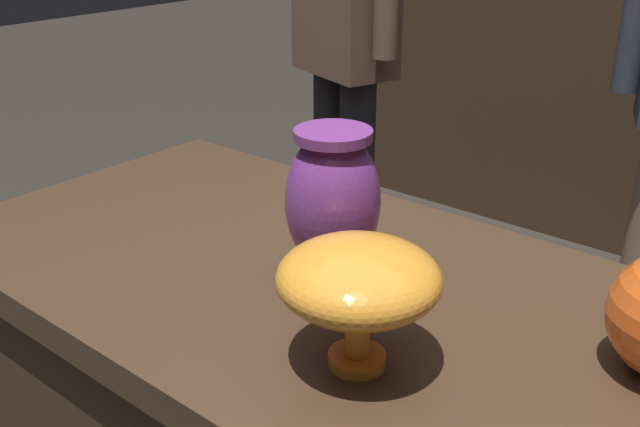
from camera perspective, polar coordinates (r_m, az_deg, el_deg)
The scene contains 3 objects.
vase_centerpiece at distance 1.00m, azimuth 0.99°, elevation 0.88°, with size 0.13×0.13×0.23m.
vase_tall_behind at distance 0.82m, azimuth 3.05°, elevation -5.31°, with size 0.19×0.19×0.16m.
visitor_near_left at distance 2.22m, azimuth 1.97°, elevation 14.89°, with size 0.45×0.27×1.64m.
Camera 1 is at (0.62, -0.72, 1.31)m, focal length 40.90 mm.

